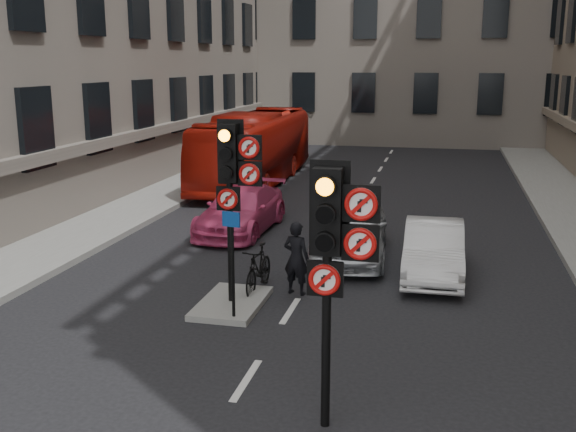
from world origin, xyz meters
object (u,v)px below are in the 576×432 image
at_px(signal_far, 233,172).
at_px(car_pink, 241,210).
at_px(motorcyclist, 296,258).
at_px(car_white, 434,249).
at_px(motorcycle, 258,268).
at_px(bus_red, 255,148).
at_px(signal_near, 334,240).
at_px(car_silver, 350,227).
at_px(info_sign, 232,250).

relative_size(signal_far, car_pink, 0.83).
relative_size(signal_far, motorcyclist, 2.29).
distance_m(signal_far, car_white, 5.20).
distance_m(car_white, motorcycle, 4.05).
height_order(bus_red, motorcyclist, bus_red).
bearing_deg(signal_near, signal_far, 123.02).
bearing_deg(signal_near, car_white, 80.47).
distance_m(car_pink, motorcyclist, 5.51).
xyz_separation_m(car_silver, motorcyclist, (-0.70, -3.00, 0.02)).
height_order(car_white, motorcyclist, motorcyclist).
xyz_separation_m(signal_near, motorcyclist, (-1.59, 5.01, -1.80)).
xyz_separation_m(car_white, info_sign, (-3.55, -3.73, 0.80)).
height_order(motorcyclist, info_sign, info_sign).
bearing_deg(car_white, motorcyclist, -146.18).
bearing_deg(signal_near, car_silver, 96.37).
distance_m(signal_near, car_silver, 8.26).
xyz_separation_m(car_white, bus_red, (-7.15, 10.43, 0.79)).
distance_m(bus_red, info_sign, 14.61).
height_order(signal_far, bus_red, signal_far).
relative_size(car_silver, motorcyclist, 2.86).
height_order(car_white, bus_red, bus_red).
height_order(car_white, car_pink, car_pink).
relative_size(signal_near, car_white, 0.96).
relative_size(car_silver, motorcycle, 2.71).
xyz_separation_m(signal_far, car_silver, (1.71, 4.01, -1.94)).
distance_m(signal_near, signal_far, 4.77).
relative_size(bus_red, motorcyclist, 6.47).
relative_size(signal_far, car_white, 0.96).
bearing_deg(car_silver, car_white, -32.36).
distance_m(bus_red, motorcycle, 12.88).
relative_size(car_silver, car_white, 1.20).
bearing_deg(car_pink, info_sign, -72.27).
xyz_separation_m(signal_far, car_pink, (-1.66, 5.83, -2.08)).
bearing_deg(bus_red, motorcyclist, -71.05).
xyz_separation_m(car_pink, bus_red, (-1.72, 7.52, 0.78)).
xyz_separation_m(signal_near, info_sign, (-2.39, 3.19, -1.17)).
bearing_deg(motorcycle, car_pink, 113.15).
relative_size(signal_near, motorcycle, 2.17).
bearing_deg(info_sign, bus_red, 114.03).
distance_m(car_silver, info_sign, 5.09).
height_order(car_silver, bus_red, bus_red).
height_order(bus_red, motorcycle, bus_red).
distance_m(signal_far, car_silver, 4.77).
height_order(car_white, motorcycle, car_white).
height_order(motorcycle, info_sign, info_sign).
xyz_separation_m(car_silver, car_pink, (-3.37, 1.82, -0.14)).
bearing_deg(car_pink, signal_near, -64.61).
relative_size(signal_far, car_silver, 0.80).
distance_m(car_silver, car_white, 2.33).
bearing_deg(signal_near, bus_red, 109.04).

